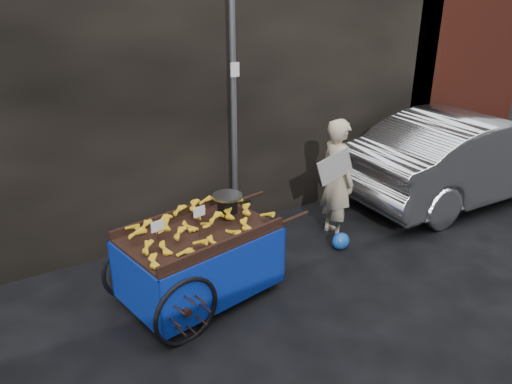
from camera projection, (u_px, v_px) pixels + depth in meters
ground at (265, 282)px, 6.21m from camera, size 80.00×80.00×0.00m
building_wall at (197, 49)px, 7.46m from camera, size 13.50×2.00×5.00m
street_pole at (234, 99)px, 6.59m from camera, size 0.12×0.10×4.00m
banana_cart at (195, 240)px, 5.60m from camera, size 2.45×1.44×1.25m
vendor at (337, 179)px, 7.03m from camera, size 0.78×0.68×1.75m
plastic_bag at (341, 241)px, 6.93m from camera, size 0.26×0.21×0.24m
parked_car at (470, 155)px, 8.40m from camera, size 4.54×1.67×1.48m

